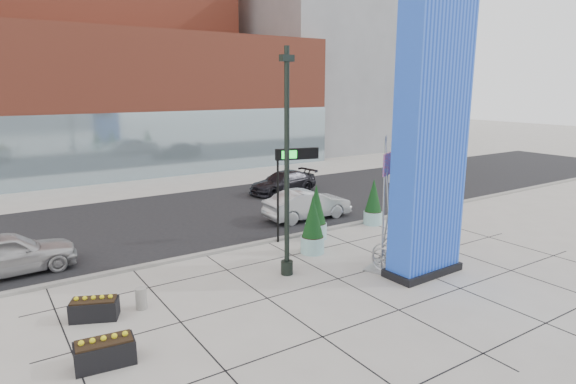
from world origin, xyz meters
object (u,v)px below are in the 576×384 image
concrete_bollard (141,298)px  car_silver_mid (307,205)px  car_white_west (7,254)px  blue_pylon (431,144)px  lamp_post (287,186)px  public_art_sculpture (389,232)px  overhead_street_sign (291,161)px

concrete_bollard → car_silver_mid: bearing=28.4°
car_white_west → car_silver_mid: bearing=-91.6°
car_silver_mid → blue_pylon: bearing=177.0°
lamp_post → public_art_sculpture: lamp_post is taller
lamp_post → overhead_street_sign: 4.20m
lamp_post → concrete_bollard: (-5.39, 0.14, -3.01)m
public_art_sculpture → overhead_street_sign: bearing=82.5°
concrete_bollard → car_white_west: (-3.27, 5.48, 0.47)m
blue_pylon → overhead_street_sign: 6.49m
lamp_post → car_white_west: 10.63m
overhead_street_sign → car_white_west: (-11.12, 2.22, -2.80)m
lamp_post → car_white_west: size_ratio=1.73×
public_art_sculpture → car_silver_mid: size_ratio=1.09×
car_white_west → car_silver_mid: car_white_west is taller
concrete_bollard → overhead_street_sign: size_ratio=0.16×
car_white_west → car_silver_mid: size_ratio=1.01×
lamp_post → overhead_street_sign: bearing=54.0°
public_art_sculpture → car_silver_mid: 7.35m
lamp_post → public_art_sculpture: (3.82, -1.40, -2.02)m
concrete_bollard → lamp_post: bearing=-1.4°
public_art_sculpture → blue_pylon: bearing=-93.2°
overhead_street_sign → car_white_west: size_ratio=0.89×
public_art_sculpture → overhead_street_sign: 5.47m
lamp_post → car_silver_mid: size_ratio=1.75×
blue_pylon → public_art_sculpture: blue_pylon is taller
public_art_sculpture → car_white_west: size_ratio=1.08×
car_white_west → car_silver_mid: (13.76, 0.20, -0.03)m
lamp_post → public_art_sculpture: size_ratio=1.61×
public_art_sculpture → concrete_bollard: public_art_sculpture is taller
concrete_bollard → overhead_street_sign: (7.85, 3.25, 3.26)m
blue_pylon → overhead_street_sign: bearing=104.9°
blue_pylon → lamp_post: blue_pylon is taller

